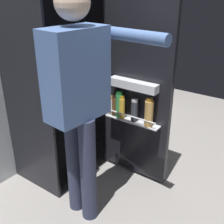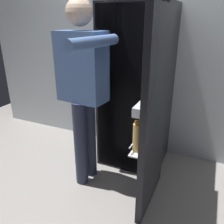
# 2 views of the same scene
# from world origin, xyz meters

# --- Properties ---
(ground_plane) EXTENTS (5.59, 5.59, 0.00)m
(ground_plane) POSITION_xyz_m (0.00, 0.00, 0.00)
(ground_plane) COLOR gray
(kitchen_wall) EXTENTS (4.40, 0.10, 2.47)m
(kitchen_wall) POSITION_xyz_m (0.00, 0.88, 1.24)
(kitchen_wall) COLOR silver
(kitchen_wall) RESTS_ON ground_plane
(refrigerator) EXTENTS (0.71, 1.21, 1.66)m
(refrigerator) POSITION_xyz_m (0.03, 0.49, 0.83)
(refrigerator) COLOR black
(refrigerator) RESTS_ON ground_plane
(person) EXTENTS (0.54, 0.77, 1.67)m
(person) POSITION_xyz_m (-0.31, -0.01, 1.01)
(person) COLOR #2D334C
(person) RESTS_ON ground_plane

